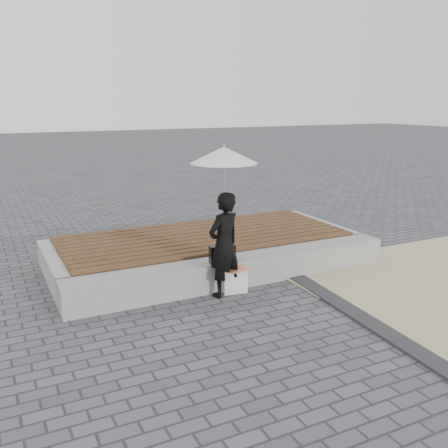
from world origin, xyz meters
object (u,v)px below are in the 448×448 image
(seating_ledge, at_px, (238,270))
(canvas_tote, at_px, (235,281))
(woman, at_px, (224,245))
(parasol, at_px, (224,155))
(handbag, at_px, (222,254))

(seating_ledge, relative_size, canvas_tote, 14.22)
(woman, relative_size, parasol, 1.28)
(handbag, bearing_deg, woman, -101.89)
(canvas_tote, bearing_deg, seating_ledge, 64.14)
(seating_ledge, xyz_separation_m, parasol, (-0.38, -0.31, 1.71))
(seating_ledge, height_order, canvas_tote, seating_ledge)
(parasol, bearing_deg, canvas_tote, 2.62)
(handbag, relative_size, canvas_tote, 1.01)
(canvas_tote, bearing_deg, woman, -168.36)
(seating_ledge, distance_m, handbag, 0.48)
(handbag, height_order, canvas_tote, handbag)
(woman, relative_size, handbag, 4.01)
(woman, distance_m, canvas_tote, 0.56)
(woman, bearing_deg, canvas_tote, 162.84)
(woman, height_order, parasol, parasol)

